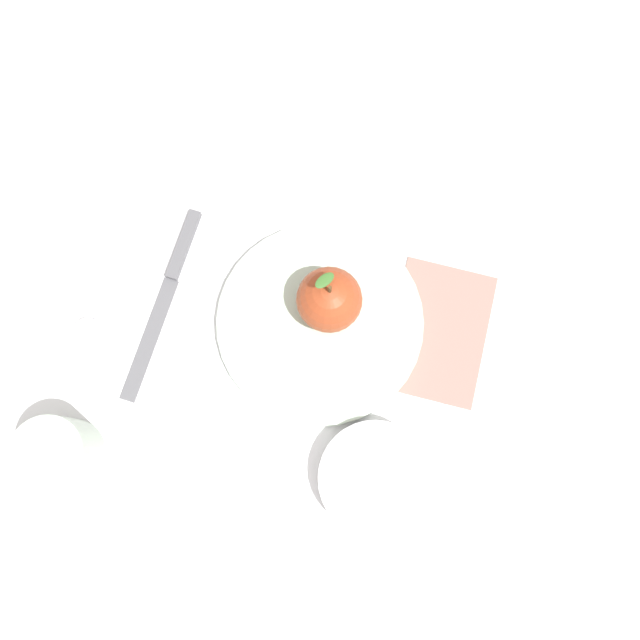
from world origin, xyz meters
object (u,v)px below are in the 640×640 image
object	(u,v)px
dinner_plate	(320,322)
apple	(329,300)
side_bowl	(376,477)
linen_napkin	(439,331)
knife	(169,286)
cup	(57,454)
spoon	(89,321)

from	to	relation	value
dinner_plate	apple	distance (m)	0.05
side_bowl	linen_napkin	xyz separation A→B (m)	(0.10, -0.15, -0.02)
apple	linen_napkin	world-z (taller)	apple
apple	knife	bearing A→B (deg)	48.43
cup	spoon	distance (m)	0.15
apple	side_bowl	world-z (taller)	apple
side_bowl	linen_napkin	distance (m)	0.18
side_bowl	linen_napkin	world-z (taller)	side_bowl
cup	spoon	xyz separation A→B (m)	(0.12, -0.09, -0.03)
side_bowl	spoon	size ratio (longest dim) A/B	0.85
dinner_plate	side_bowl	world-z (taller)	side_bowl
knife	apple	bearing A→B (deg)	-131.57
apple	knife	xyz separation A→B (m)	(0.13, 0.14, -0.05)
apple	cup	size ratio (longest dim) A/B	1.15
knife	linen_napkin	size ratio (longest dim) A/B	1.20
side_bowl	knife	size ratio (longest dim) A/B	0.64
apple	linen_napkin	xyz separation A→B (m)	(-0.09, -0.09, -0.05)
apple	linen_napkin	bearing A→B (deg)	-134.04
knife	side_bowl	bearing A→B (deg)	-165.31
spoon	linen_napkin	size ratio (longest dim) A/B	0.90
knife	spoon	distance (m)	0.10
knife	linen_napkin	world-z (taller)	knife
dinner_plate	linen_napkin	bearing A→B (deg)	-126.72
apple	side_bowl	distance (m)	0.20
dinner_plate	knife	distance (m)	0.18
apple	side_bowl	size ratio (longest dim) A/B	0.72
cup	apple	bearing A→B (deg)	-92.99
cup	knife	distance (m)	0.22
apple	spoon	world-z (taller)	apple
dinner_plate	side_bowl	size ratio (longest dim) A/B	1.94
spoon	side_bowl	bearing A→B (deg)	-150.88
dinner_plate	spoon	distance (m)	0.27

